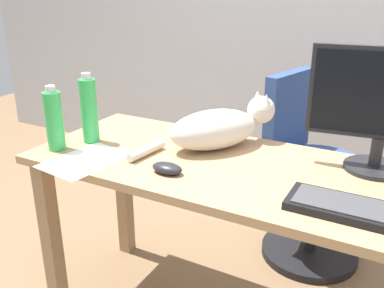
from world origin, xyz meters
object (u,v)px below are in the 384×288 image
(spray_bottle, at_px, (89,110))
(water_bottle, at_px, (54,120))
(office_chair, at_px, (307,182))
(monitor, at_px, (384,106))
(computer_mouse, at_px, (167,168))
(cat, at_px, (219,127))
(keyboard, at_px, (368,213))

(spray_bottle, bearing_deg, water_bottle, -115.30)
(office_chair, height_order, monitor, monitor)
(office_chair, xyz_separation_m, computer_mouse, (-0.29, -0.83, 0.34))
(cat, xyz_separation_m, computer_mouse, (-0.05, -0.30, -0.06))
(cat, height_order, water_bottle, water_bottle)
(water_bottle, bearing_deg, office_chair, 47.48)
(monitor, height_order, spray_bottle, monitor)
(water_bottle, bearing_deg, cat, 30.73)
(cat, bearing_deg, monitor, 5.74)
(keyboard, bearing_deg, monitor, 94.26)
(monitor, relative_size, spray_bottle, 1.73)
(computer_mouse, bearing_deg, cat, 80.82)
(keyboard, xyz_separation_m, computer_mouse, (-0.63, -0.02, 0.00))
(water_bottle, bearing_deg, monitor, 18.88)
(cat, relative_size, water_bottle, 2.05)
(cat, distance_m, spray_bottle, 0.51)
(office_chair, distance_m, water_bottle, 1.23)
(office_chair, xyz_separation_m, water_bottle, (-0.78, -0.85, 0.44))
(computer_mouse, bearing_deg, spray_bottle, 165.14)
(keyboard, distance_m, spray_bottle, 1.07)
(cat, distance_m, water_bottle, 0.62)
(keyboard, relative_size, cat, 0.87)
(office_chair, relative_size, spray_bottle, 3.35)
(monitor, distance_m, computer_mouse, 0.73)
(office_chair, xyz_separation_m, spray_bottle, (-0.72, -0.72, 0.45))
(monitor, bearing_deg, office_chair, 123.70)
(cat, relative_size, spray_bottle, 1.83)
(monitor, height_order, computer_mouse, monitor)
(cat, height_order, computer_mouse, cat)
(computer_mouse, bearing_deg, water_bottle, -178.27)
(water_bottle, bearing_deg, keyboard, 1.72)
(cat, bearing_deg, keyboard, -25.92)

